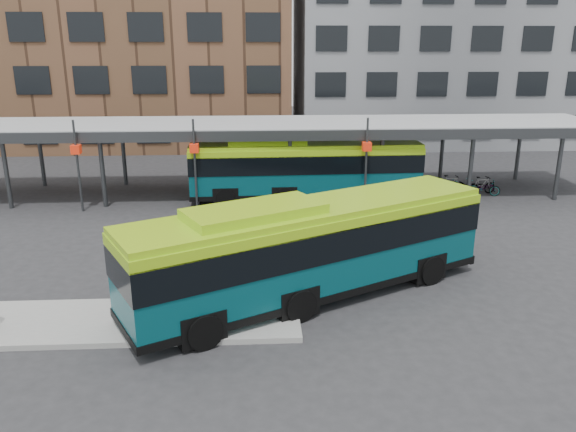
# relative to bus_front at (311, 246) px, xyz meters

# --- Properties ---
(ground) EXTENTS (120.00, 120.00, 0.00)m
(ground) POSITION_rel_bus_front_xyz_m (-2.02, 1.37, -1.89)
(ground) COLOR #28282B
(ground) RESTS_ON ground
(boarding_island) EXTENTS (14.00, 3.00, 0.18)m
(boarding_island) POSITION_rel_bus_front_xyz_m (-7.52, -1.63, -1.80)
(boarding_island) COLOR gray
(boarding_island) RESTS_ON ground
(canopy) EXTENTS (40.00, 6.53, 4.80)m
(canopy) POSITION_rel_bus_front_xyz_m (-2.07, 14.23, 2.02)
(canopy) COLOR #999B9E
(canopy) RESTS_ON ground
(building_brick) EXTENTS (26.00, 14.00, 22.00)m
(building_brick) POSITION_rel_bus_front_xyz_m (-12.02, 33.37, 9.11)
(building_brick) COLOR brown
(building_brick) RESTS_ON ground
(building_grey) EXTENTS (24.00, 14.00, 20.00)m
(building_grey) POSITION_rel_bus_front_xyz_m (13.98, 33.37, 8.11)
(building_grey) COLOR slate
(building_grey) RESTS_ON ground
(bus_front) EXTENTS (12.93, 8.59, 3.62)m
(bus_front) POSITION_rel_bus_front_xyz_m (0.00, 0.00, 0.00)
(bus_front) COLOR #06434B
(bus_front) RESTS_ON ground
(bus_rear) EXTENTS (12.86, 3.20, 3.52)m
(bus_rear) POSITION_rel_bus_front_xyz_m (0.85, 12.79, -0.05)
(bus_rear) COLOR #06434B
(bus_rear) RESTS_ON ground
(bike_rack) EXTENTS (4.03, 1.49, 1.07)m
(bike_rack) POSITION_rel_bus_front_xyz_m (10.29, 13.23, -1.40)
(bike_rack) COLOR slate
(bike_rack) RESTS_ON ground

